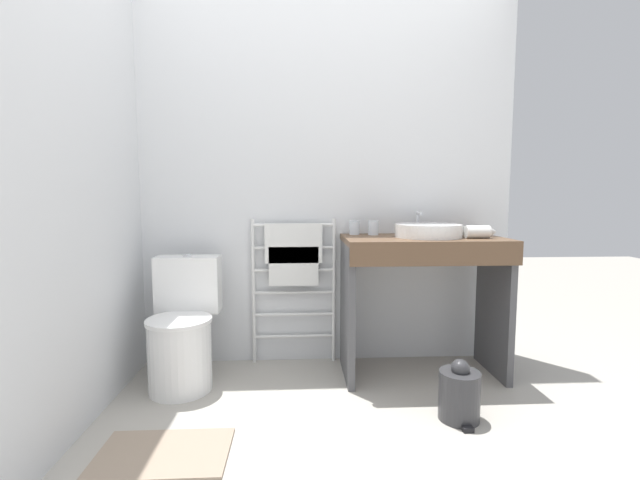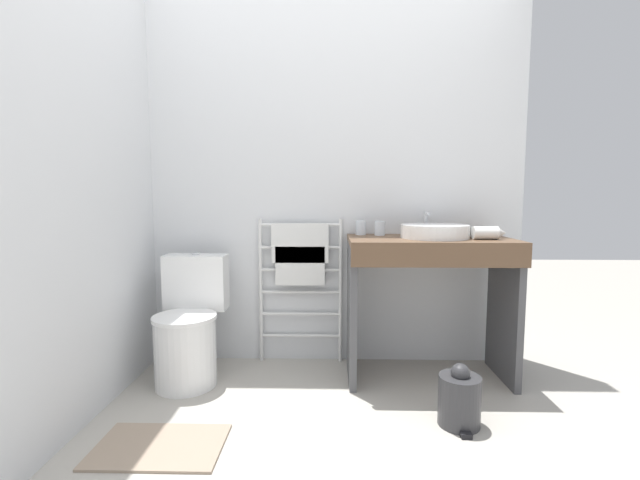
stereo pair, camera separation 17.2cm
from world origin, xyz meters
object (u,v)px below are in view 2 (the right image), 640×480
Objects in this scene: towel_radiator at (300,262)px; sink_basin at (434,231)px; cup_near_edge at (380,228)px; hair_dryer at (486,233)px; trash_bin at (459,399)px; toilet at (189,330)px; cup_near_wall at (361,228)px.

towel_radiator is 2.41× the size of sink_basin.
cup_near_edge is 0.48× the size of hair_dryer.
cup_near_edge is 0.63m from hair_dryer.
toilet is at bearing 162.30° from trash_bin.
trash_bin is at bearing -17.70° from toilet.
sink_basin is (0.82, -0.23, 0.23)m from towel_radiator.
cup_near_edge is (1.16, 0.24, 0.59)m from toilet.
hair_dryer is at bearing -15.24° from towel_radiator.
hair_dryer reaches higher than toilet.
trash_bin is at bearing -89.14° from sink_basin.
toilet is 0.78× the size of towel_radiator.
toilet is at bearing -179.67° from hair_dryer.
cup_near_edge is at bearing 11.93° from toilet.
towel_radiator is at bearing 136.65° from trash_bin.
cup_near_wall reaches higher than trash_bin.
towel_radiator is 10.58× the size of cup_near_edge.
sink_basin is 0.47m from cup_near_wall.
toilet is 1.23m from cup_near_wall.
hair_dryer is (1.74, 0.01, 0.58)m from toilet.
towel_radiator is 5.10× the size of hair_dryer.
cup_near_edge is at bearing 113.65° from trash_bin.
cup_near_edge is at bearing 151.51° from sink_basin.
hair_dryer is at bearing -21.25° from cup_near_wall.
toilet is at bearing -154.51° from towel_radiator.
toilet is 8.30× the size of cup_near_edge.
towel_radiator reaches higher than cup_near_wall.
sink_basin is at bearing -28.49° from cup_near_edge.
cup_near_edge is (0.51, -0.06, 0.23)m from towel_radiator.
cup_near_edge is (-0.30, 0.17, 0.00)m from sink_basin.
toilet is 2.45× the size of trash_bin.
toilet is 4.00× the size of hair_dryer.
cup_near_wall is 0.29× the size of trash_bin.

